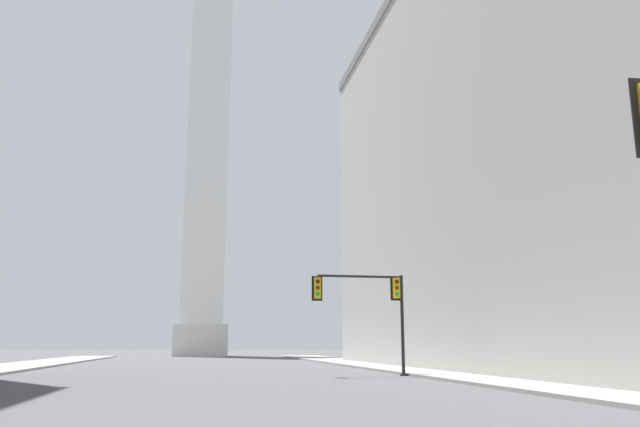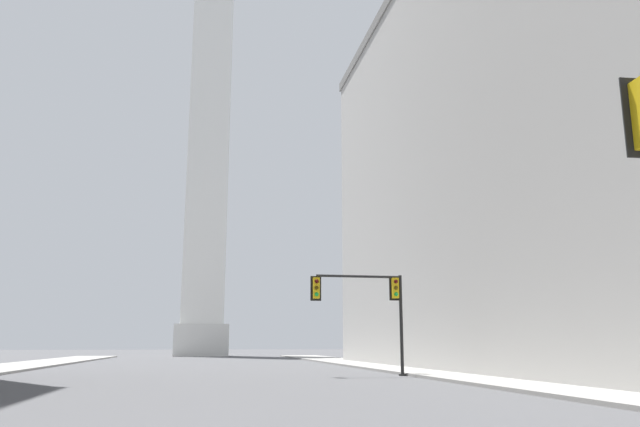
% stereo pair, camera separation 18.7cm
% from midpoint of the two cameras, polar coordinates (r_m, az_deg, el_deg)
% --- Properties ---
extents(sidewalk_right, '(5.00, 107.74, 0.15)m').
position_cam_midpoint_polar(sidewalk_right, '(35.50, 11.89, -14.16)').
color(sidewalk_right, gray).
rests_on(sidewalk_right, ground_plane).
extents(obelisk, '(7.35, 7.35, 66.71)m').
position_cam_midpoint_polar(obelisk, '(95.33, -10.06, 7.07)').
color(obelisk, silver).
rests_on(obelisk, ground_plane).
extents(traffic_light_mid_right, '(5.15, 0.51, 5.35)m').
position_cam_midpoint_polar(traffic_light_mid_right, '(34.03, 4.76, -7.72)').
color(traffic_light_mid_right, black).
rests_on(traffic_light_mid_right, ground_plane).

